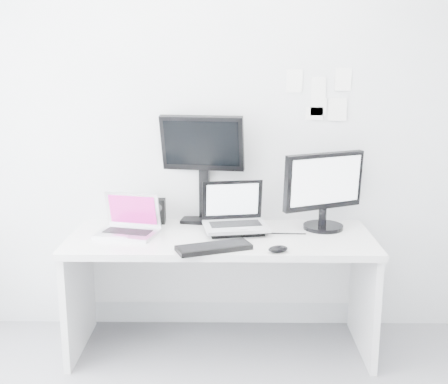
{
  "coord_description": "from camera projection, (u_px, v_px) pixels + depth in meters",
  "views": [
    {
      "loc": [
        0.06,
        -1.97,
        1.74
      ],
      "look_at": [
        0.02,
        1.23,
        1.0
      ],
      "focal_mm": 45.52,
      "sensor_mm": 36.0,
      "label": 1
    }
  ],
  "objects": [
    {
      "name": "speaker",
      "position": [
        159.0,
        211.0,
        3.61
      ],
      "size": [
        0.09,
        0.09,
        0.16
      ],
      "primitive_type": "cube",
      "rotation": [
        0.0,
        0.0,
        -0.21
      ],
      "color": "black",
      "rests_on": "desk"
    },
    {
      "name": "wall_note_5",
      "position": [
        319.0,
        107.0,
        3.53
      ],
      "size": [
        0.1,
        0.0,
        0.11
      ],
      "primitive_type": "cube",
      "color": "white",
      "rests_on": "back_wall"
    },
    {
      "name": "wall_note_4",
      "position": [
        337.0,
        109.0,
        3.53
      ],
      "size": [
        0.12,
        0.0,
        0.14
      ],
      "primitive_type": "cube",
      "color": "white",
      "rests_on": "back_wall"
    },
    {
      "name": "dell_laptop",
      "position": [
        236.0,
        208.0,
        3.38
      ],
      "size": [
        0.42,
        0.35,
        0.31
      ],
      "primitive_type": "cube",
      "rotation": [
        0.0,
        0.0,
        0.18
      ],
      "color": "#AAABB1",
      "rests_on": "desk"
    },
    {
      "name": "mouse",
      "position": [
        278.0,
        249.0,
        3.07
      ],
      "size": [
        0.13,
        0.11,
        0.04
      ],
      "primitive_type": "ellipsoid",
      "rotation": [
        0.0,
        0.0,
        0.36
      ],
      "color": "black",
      "rests_on": "desk"
    },
    {
      "name": "wall_note_1",
      "position": [
        319.0,
        88.0,
        3.5
      ],
      "size": [
        0.09,
        0.0,
        0.13
      ],
      "primitive_type": "cube",
      "color": "white",
      "rests_on": "back_wall"
    },
    {
      "name": "rear_monitor",
      "position": [
        203.0,
        167.0,
        3.59
      ],
      "size": [
        0.54,
        0.27,
        0.71
      ],
      "primitive_type": "cube",
      "rotation": [
        0.0,
        0.0,
        -0.16
      ],
      "color": "black",
      "rests_on": "desk"
    },
    {
      "name": "desk",
      "position": [
        221.0,
        293.0,
        3.45
      ],
      "size": [
        1.8,
        0.7,
        0.73
      ],
      "primitive_type": "cube",
      "color": "silver",
      "rests_on": "ground"
    },
    {
      "name": "wall_note_2",
      "position": [
        343.0,
        79.0,
        3.49
      ],
      "size": [
        0.1,
        0.0,
        0.14
      ],
      "primitive_type": "cube",
      "color": "white",
      "rests_on": "back_wall"
    },
    {
      "name": "wall_note_0",
      "position": [
        294.0,
        81.0,
        3.49
      ],
      "size": [
        0.1,
        0.0,
        0.14
      ],
      "primitive_type": "cube",
      "color": "white",
      "rests_on": "back_wall"
    },
    {
      "name": "back_wall",
      "position": [
        221.0,
        125.0,
        3.57
      ],
      "size": [
        3.6,
        0.0,
        3.6
      ],
      "primitive_type": "plane",
      "rotation": [
        1.57,
        0.0,
        0.0
      ],
      "color": "silver",
      "rests_on": "ground"
    },
    {
      "name": "keyboard",
      "position": [
        214.0,
        248.0,
        3.1
      ],
      "size": [
        0.43,
        0.28,
        0.03
      ],
      "primitive_type": "cube",
      "rotation": [
        0.0,
        0.0,
        0.37
      ],
      "color": "black",
      "rests_on": "desk"
    },
    {
      "name": "macbook",
      "position": [
        126.0,
        215.0,
        3.33
      ],
      "size": [
        0.39,
        0.33,
        0.26
      ],
      "primitive_type": "cube",
      "rotation": [
        0.0,
        0.0,
        -0.24
      ],
      "color": "silver",
      "rests_on": "desk"
    },
    {
      "name": "samsung_monitor",
      "position": [
        325.0,
        190.0,
        3.45
      ],
      "size": [
        0.59,
        0.45,
        0.49
      ],
      "primitive_type": "cube",
      "rotation": [
        0.0,
        0.0,
        0.44
      ],
      "color": "black",
      "rests_on": "desk"
    },
    {
      "name": "wall_note_3",
      "position": [
        314.0,
        114.0,
        3.54
      ],
      "size": [
        0.11,
        0.0,
        0.08
      ],
      "primitive_type": "cube",
      "color": "white",
      "rests_on": "back_wall"
    }
  ]
}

